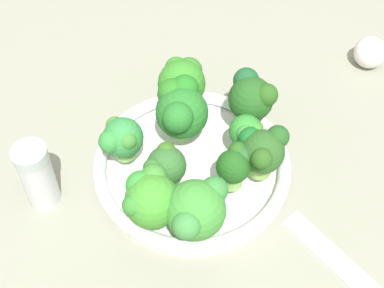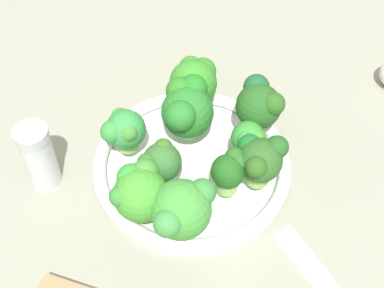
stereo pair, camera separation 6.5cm
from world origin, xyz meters
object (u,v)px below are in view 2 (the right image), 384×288
(broccoli_floret_5, at_px, (249,139))
(broccoli_floret_2, at_px, (230,170))
(broccoli_floret_1, at_px, (194,81))
(broccoli_floret_9, at_px, (139,192))
(broccoli_floret_0, at_px, (160,164))
(broccoli_floret_4, at_px, (259,104))
(bowl, at_px, (192,166))
(broccoli_floret_7, at_px, (182,209))
(broccoli_floret_3, at_px, (260,159))
(broccoli_floret_6, at_px, (124,130))
(broccoli_floret_8, at_px, (187,108))
(pepper_shaker, at_px, (39,156))

(broccoli_floret_5, bearing_deg, broccoli_floret_2, -37.59)
(broccoli_floret_1, distance_m, broccoli_floret_9, 0.18)
(broccoli_floret_0, height_order, broccoli_floret_9, broccoli_floret_9)
(broccoli_floret_2, distance_m, broccoli_floret_4, 0.10)
(broccoli_floret_2, bearing_deg, broccoli_floret_0, -103.90)
(bowl, distance_m, broccoli_floret_7, 0.11)
(bowl, relative_size, broccoli_floret_7, 3.34)
(broccoli_floret_2, xyz_separation_m, broccoli_floret_5, (-0.04, 0.03, 0.00))
(bowl, distance_m, broccoli_floret_9, 0.11)
(broccoli_floret_3, distance_m, broccoli_floret_6, 0.17)
(bowl, bearing_deg, broccoli_floret_5, 85.10)
(broccoli_floret_8, height_order, broccoli_floret_9, broccoli_floret_8)
(broccoli_floret_1, relative_size, broccoli_floret_8, 0.96)
(bowl, distance_m, broccoli_floret_1, 0.11)
(broccoli_floret_0, bearing_deg, broccoli_floret_3, 82.76)
(broccoli_floret_6, bearing_deg, broccoli_floret_2, 54.43)
(broccoli_floret_3, xyz_separation_m, broccoli_floret_7, (0.05, -0.10, 0.00))
(broccoli_floret_1, xyz_separation_m, broccoli_floret_9, (0.16, -0.09, 0.00))
(broccoli_floret_0, distance_m, broccoli_floret_9, 0.05)
(broccoli_floret_0, xyz_separation_m, broccoli_floret_5, (-0.02, 0.11, -0.00))
(bowl, xyz_separation_m, broccoli_floret_8, (-0.05, 0.00, 0.06))
(bowl, distance_m, broccoli_floret_3, 0.10)
(broccoli_floret_1, relative_size, broccoli_floret_4, 1.04)
(broccoli_floret_0, height_order, broccoli_floret_8, broccoli_floret_8)
(broccoli_floret_5, height_order, broccoli_floret_9, broccoli_floret_9)
(broccoli_floret_9, bearing_deg, broccoli_floret_0, 142.02)
(broccoli_floret_8, bearing_deg, broccoli_floret_9, -32.97)
(bowl, relative_size, broccoli_floret_0, 4.14)
(broccoli_floret_9, height_order, pepper_shaker, broccoli_floret_9)
(broccoli_floret_3, bearing_deg, broccoli_floret_6, -117.07)
(broccoli_floret_1, bearing_deg, broccoli_floret_5, 25.42)
(broccoli_floret_1, bearing_deg, broccoli_floret_7, -13.95)
(broccoli_floret_0, height_order, broccoli_floret_1, broccoli_floret_1)
(broccoli_floret_4, xyz_separation_m, broccoli_floret_9, (0.10, -0.16, -0.01))
(broccoli_floret_5, xyz_separation_m, broccoli_floret_8, (-0.05, -0.07, 0.01))
(broccoli_floret_8, bearing_deg, pepper_shaker, -83.13)
(broccoli_floret_0, bearing_deg, broccoli_floret_5, 101.56)
(bowl, height_order, broccoli_floret_2, broccoli_floret_2)
(pepper_shaker, bearing_deg, broccoli_floret_9, 52.30)
(broccoli_floret_6, relative_size, broccoli_floret_7, 0.78)
(broccoli_floret_5, bearing_deg, broccoli_floret_4, 151.38)
(broccoli_floret_1, relative_size, pepper_shaker, 0.83)
(broccoli_floret_0, relative_size, broccoli_floret_2, 1.09)
(broccoli_floret_1, bearing_deg, pepper_shaker, -70.41)
(broccoli_floret_0, bearing_deg, broccoli_floret_6, -149.80)
(bowl, xyz_separation_m, broccoli_floret_1, (-0.10, 0.02, 0.05))
(bowl, height_order, broccoli_floret_8, broccoli_floret_8)
(broccoli_floret_5, bearing_deg, broccoli_floret_0, -78.44)
(bowl, bearing_deg, broccoli_floret_0, -55.92)
(broccoli_floret_4, bearing_deg, broccoli_floret_2, -33.39)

